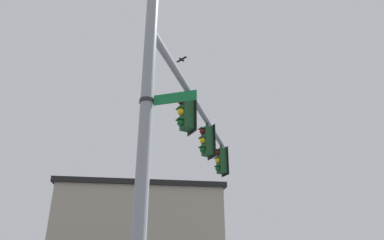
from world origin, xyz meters
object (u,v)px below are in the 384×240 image
Objects in this scene: street_name_sign at (159,100)px; bird_flying at (182,60)px; traffic_light_mid_outer at (221,161)px; traffic_light_nearest_pole at (186,113)px; traffic_light_mid_inner at (207,141)px.

street_name_sign is 6.97m from bird_flying.
traffic_light_mid_outer is 2.57× the size of bird_flying.
street_name_sign is (-2.24, 1.75, -1.00)m from traffic_light_nearest_pole.
street_name_sign is (-4.05, 3.50, -1.00)m from traffic_light_mid_inner.
traffic_light_nearest_pole reaches higher than street_name_sign.
traffic_light_mid_inner is 3.63m from bird_flying.
street_name_sign is at bearing 138.17° from traffic_light_mid_outer.
traffic_light_mid_outer is (3.62, -3.49, 0.00)m from traffic_light_nearest_pole.
traffic_light_mid_outer is at bearing -62.97° from bird_flying.
traffic_light_mid_inner reaches higher than street_name_sign.
traffic_light_mid_outer is 7.93m from street_name_sign.
street_name_sign is at bearing 139.17° from traffic_light_mid_inner.
traffic_light_mid_inner is at bearing -40.83° from street_name_sign.
bird_flying reaches higher than street_name_sign.
traffic_light_nearest_pole is 3.01m from street_name_sign.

